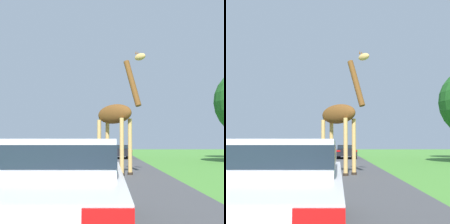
# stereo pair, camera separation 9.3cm
# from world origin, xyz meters

# --- Properties ---
(road) EXTENTS (6.70, 120.00, 0.00)m
(road) POSITION_xyz_m (0.00, 30.00, 0.00)
(road) COLOR #424244
(road) RESTS_ON ground
(giraffe_near_road) EXTENTS (2.34, 2.30, 5.37)m
(giraffe_near_road) POSITION_xyz_m (1.08, 13.68, 2.54)
(giraffe_near_road) COLOR tan
(giraffe_near_road) RESTS_ON ground
(car_lead_maroon) EXTENTS (1.81, 4.48, 1.37)m
(car_lead_maroon) POSITION_xyz_m (0.12, 5.01, 0.75)
(car_lead_maroon) COLOR silver
(car_lead_maroon) RESTS_ON ground
(car_queue_right) EXTENTS (1.86, 4.31, 1.27)m
(car_queue_right) POSITION_xyz_m (1.78, 28.44, 0.69)
(car_queue_right) COLOR black
(car_queue_right) RESTS_ON ground
(car_queue_left) EXTENTS (1.96, 4.47, 1.44)m
(car_queue_left) POSITION_xyz_m (-1.57, 9.93, 0.77)
(car_queue_left) COLOR silver
(car_queue_left) RESTS_ON ground
(car_far_ahead) EXTENTS (1.96, 4.10, 1.28)m
(car_far_ahead) POSITION_xyz_m (-1.95, 21.57, 0.70)
(car_far_ahead) COLOR gray
(car_far_ahead) RESTS_ON ground
(car_verge_right) EXTENTS (1.78, 4.26, 1.27)m
(car_verge_right) POSITION_xyz_m (-1.44, 16.40, 0.70)
(car_verge_right) COLOR #561914
(car_verge_right) RESTS_ON ground
(sign_post) EXTENTS (0.70, 0.08, 1.41)m
(sign_post) POSITION_xyz_m (-4.85, 16.60, 0.99)
(sign_post) COLOR #4C3823
(sign_post) RESTS_ON ground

